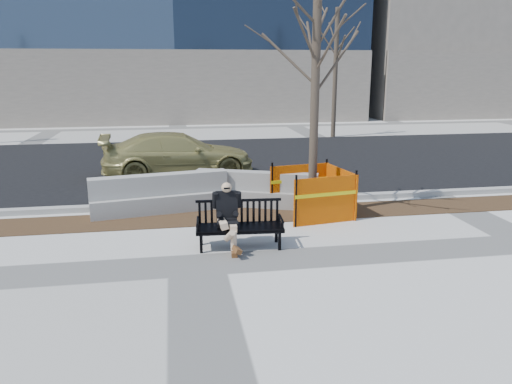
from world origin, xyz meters
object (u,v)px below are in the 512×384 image
jersey_barrier_left (161,212)px  seated_man (228,247)px  jersey_barrier_right (256,205)px  bench (240,247)px  tree_fence (311,215)px  sedan (179,176)px

jersey_barrier_left → seated_man: bearing=-73.5°
jersey_barrier_left → jersey_barrier_right: size_ratio=1.06×
bench → tree_fence: size_ratio=0.29×
sedan → jersey_barrier_right: size_ratio=1.55×
sedan → tree_fence: bearing=-152.3°
seated_man → jersey_barrier_right: bearing=73.4°
tree_fence → jersey_barrier_right: 1.44m
bench → seated_man: (-0.22, 0.06, 0.00)m
bench → seated_man: bearing=168.9°
bench → jersey_barrier_right: size_ratio=0.56×
sedan → bench: bearing=-175.3°
seated_man → tree_fence: 2.67m
tree_fence → sedan: size_ratio=1.23×
sedan → jersey_barrier_left: bearing=168.5°
seated_man → jersey_barrier_left: bearing=120.3°
jersey_barrier_left → sedan: bearing=72.7°
tree_fence → sedan: 5.34m
sedan → jersey_barrier_left: (-0.48, -3.74, 0.00)m
bench → sedan: bearing=102.6°
sedan → jersey_barrier_right: bearing=-158.4°
tree_fence → jersey_barrier_left: 3.40m
seated_man → jersey_barrier_left: size_ratio=0.39×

